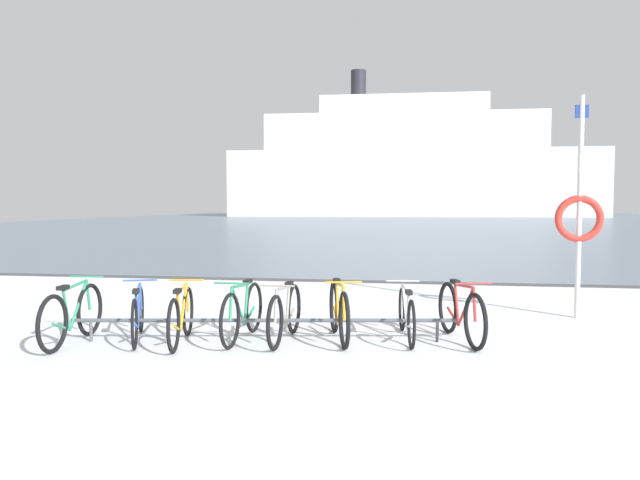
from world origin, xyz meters
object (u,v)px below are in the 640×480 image
at_px(ferry_ship, 409,167).
at_px(bicycle_6, 406,314).
at_px(bicycle_4, 285,314).
at_px(bicycle_1, 138,314).
at_px(rescue_post, 579,213).
at_px(bicycle_2, 181,316).
at_px(bicycle_5, 339,312).
at_px(bicycle_0, 72,315).
at_px(bicycle_7, 461,313).
at_px(bicycle_3, 243,312).

bearing_deg(ferry_ship, bicycle_6, -89.35).
height_order(bicycle_4, ferry_ship, ferry_ship).
xyz_separation_m(bicycle_1, rescue_post, (6.16, 2.57, 1.32)).
bearing_deg(rescue_post, bicycle_6, -143.46).
height_order(bicycle_1, bicycle_2, bicycle_2).
bearing_deg(ferry_ship, bicycle_5, -89.95).
bearing_deg(bicycle_6, bicycle_0, -167.57).
relative_size(bicycle_7, ferry_ship, 0.03).
xyz_separation_m(bicycle_3, bicycle_6, (2.14, 0.39, -0.04)).
xyz_separation_m(bicycle_2, bicycle_6, (2.86, 0.72, -0.02)).
distance_m(bicycle_1, bicycle_6, 3.56).
relative_size(bicycle_0, bicycle_1, 1.07).
distance_m(bicycle_0, ferry_ship, 84.62).
relative_size(bicycle_3, bicycle_7, 1.01).
relative_size(bicycle_5, bicycle_6, 0.97).
bearing_deg(bicycle_3, bicycle_6, 10.22).
bearing_deg(bicycle_0, bicycle_7, 10.63).
height_order(bicycle_5, rescue_post, rescue_post).
height_order(bicycle_0, bicycle_6, bicycle_0).
distance_m(bicycle_1, bicycle_7, 4.26).
bearing_deg(bicycle_4, rescue_post, 28.92).
bearing_deg(rescue_post, bicycle_3, -153.87).
bearing_deg(bicycle_5, rescue_post, 31.55).
bearing_deg(bicycle_7, bicycle_2, -168.77).
bearing_deg(bicycle_7, bicycle_1, -171.89).
height_order(bicycle_5, ferry_ship, ferry_ship).
height_order(bicycle_0, bicycle_1, bicycle_0).
height_order(bicycle_0, bicycle_5, bicycle_5).
distance_m(bicycle_1, bicycle_5, 2.66).
xyz_separation_m(bicycle_1, bicycle_6, (3.51, 0.61, -0.01)).
height_order(bicycle_4, bicycle_7, bicycle_7).
bearing_deg(rescue_post, bicycle_1, -157.34).
relative_size(rescue_post, ferry_ship, 0.07).
xyz_separation_m(bicycle_0, bicycle_6, (4.25, 0.94, -0.04)).
bearing_deg(bicycle_0, ferry_ship, 87.76).
relative_size(bicycle_4, bicycle_7, 1.01).
bearing_deg(rescue_post, bicycle_2, -154.08).
bearing_deg(bicycle_1, bicycle_7, 8.11).
bearing_deg(bicycle_7, bicycle_5, -172.94).
bearing_deg(bicycle_1, rescue_post, 22.66).
bearing_deg(bicycle_6, bicycle_7, -0.53).
height_order(bicycle_0, bicycle_2, bicycle_0).
bearing_deg(bicycle_5, bicycle_7, 7.06).
bearing_deg(bicycle_4, bicycle_7, 9.03).
bearing_deg(bicycle_3, bicycle_1, -170.83).
bearing_deg(bicycle_1, bicycle_0, -155.97).
xyz_separation_m(bicycle_2, bicycle_4, (1.29, 0.35, 0.01)).
bearing_deg(bicycle_1, bicycle_5, 8.73).
height_order(bicycle_3, ferry_ship, ferry_ship).
height_order(bicycle_2, rescue_post, rescue_post).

